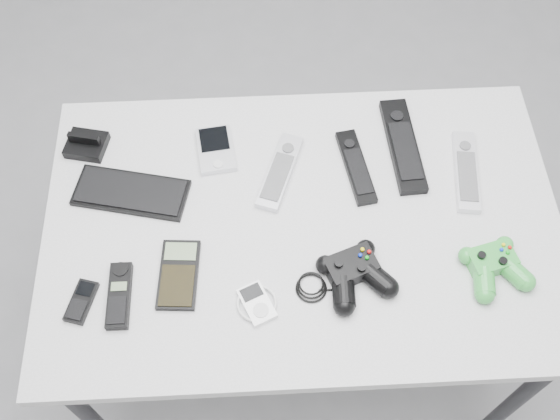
{
  "coord_description": "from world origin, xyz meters",
  "views": [
    {
      "loc": [
        -0.13,
        -0.69,
        1.97
      ],
      "look_at": [
        -0.09,
        0.03,
        0.77
      ],
      "focal_mm": 42.0,
      "sensor_mm": 36.0,
      "label": 1
    }
  ],
  "objects_px": {
    "remote_black_a": "(356,166)",
    "mp3_player": "(257,303)",
    "remote_black_b": "(403,145)",
    "controller_black": "(354,272)",
    "controller_green": "(495,265)",
    "cordless_handset": "(119,295)",
    "desk": "(302,237)",
    "remote_silver_a": "(280,171)",
    "mobile_phone": "(81,301)",
    "pda": "(216,149)",
    "pda_keyboard": "(131,192)",
    "calculator": "(179,274)",
    "remote_silver_b": "(466,171)"
  },
  "relations": [
    {
      "from": "calculator",
      "to": "controller_black",
      "type": "relative_size",
      "value": 0.64
    },
    {
      "from": "remote_silver_a",
      "to": "mp3_player",
      "type": "distance_m",
      "value": 0.32
    },
    {
      "from": "remote_black_a",
      "to": "pda_keyboard",
      "type": "bearing_deg",
      "value": 175.77
    },
    {
      "from": "remote_silver_a",
      "to": "calculator",
      "type": "bearing_deg",
      "value": -111.98
    },
    {
      "from": "remote_silver_a",
      "to": "remote_silver_b",
      "type": "distance_m",
      "value": 0.42
    },
    {
      "from": "pda_keyboard",
      "to": "controller_green",
      "type": "xyz_separation_m",
      "value": [
        0.76,
        -0.22,
        0.01
      ]
    },
    {
      "from": "pda",
      "to": "remote_silver_b",
      "type": "distance_m",
      "value": 0.57
    },
    {
      "from": "controller_green",
      "to": "pda_keyboard",
      "type": "bearing_deg",
      "value": 149.26
    },
    {
      "from": "remote_black_a",
      "to": "remote_black_b",
      "type": "xyz_separation_m",
      "value": [
        0.11,
        0.05,
        0.0
      ]
    },
    {
      "from": "pda_keyboard",
      "to": "pda",
      "type": "height_order",
      "value": "pda"
    },
    {
      "from": "controller_green",
      "to": "remote_silver_a",
      "type": "bearing_deg",
      "value": 134.29
    },
    {
      "from": "desk",
      "to": "remote_silver_a",
      "type": "xyz_separation_m",
      "value": [
        -0.04,
        0.13,
        0.08
      ]
    },
    {
      "from": "remote_silver_a",
      "to": "calculator",
      "type": "distance_m",
      "value": 0.33
    },
    {
      "from": "remote_black_a",
      "to": "calculator",
      "type": "distance_m",
      "value": 0.46
    },
    {
      "from": "remote_silver_a",
      "to": "cordless_handset",
      "type": "height_order",
      "value": "same"
    },
    {
      "from": "pda",
      "to": "remote_silver_a",
      "type": "bearing_deg",
      "value": -33.03
    },
    {
      "from": "remote_black_a",
      "to": "remote_silver_b",
      "type": "bearing_deg",
      "value": -14.83
    },
    {
      "from": "remote_black_b",
      "to": "calculator",
      "type": "distance_m",
      "value": 0.59
    },
    {
      "from": "remote_black_a",
      "to": "remote_silver_b",
      "type": "height_order",
      "value": "remote_silver_b"
    },
    {
      "from": "cordless_handset",
      "to": "calculator",
      "type": "relative_size",
      "value": 0.91
    },
    {
      "from": "mobile_phone",
      "to": "cordless_handset",
      "type": "xyz_separation_m",
      "value": [
        0.08,
        0.01,
        0.0
      ]
    },
    {
      "from": "pda",
      "to": "mp3_player",
      "type": "relative_size",
      "value": 1.45
    },
    {
      "from": "controller_green",
      "to": "mp3_player",
      "type": "bearing_deg",
      "value": 171.96
    },
    {
      "from": "remote_black_a",
      "to": "calculator",
      "type": "relative_size",
      "value": 1.28
    },
    {
      "from": "remote_black_a",
      "to": "mp3_player",
      "type": "relative_size",
      "value": 2.29
    },
    {
      "from": "pda_keyboard",
      "to": "pda",
      "type": "distance_m",
      "value": 0.21
    },
    {
      "from": "cordless_handset",
      "to": "controller_black",
      "type": "bearing_deg",
      "value": 2.77
    },
    {
      "from": "remote_silver_a",
      "to": "cordless_handset",
      "type": "xyz_separation_m",
      "value": [
        -0.34,
        -0.28,
        -0.0
      ]
    },
    {
      "from": "calculator",
      "to": "controller_green",
      "type": "height_order",
      "value": "controller_green"
    },
    {
      "from": "remote_silver_b",
      "to": "controller_green",
      "type": "xyz_separation_m",
      "value": [
        0.01,
        -0.24,
        0.01
      ]
    },
    {
      "from": "remote_black_a",
      "to": "cordless_handset",
      "type": "height_order",
      "value": "cordless_handset"
    },
    {
      "from": "remote_black_b",
      "to": "remote_silver_b",
      "type": "distance_m",
      "value": 0.15
    },
    {
      "from": "controller_black",
      "to": "remote_black_a",
      "type": "bearing_deg",
      "value": 62.53
    },
    {
      "from": "desk",
      "to": "remote_silver_b",
      "type": "distance_m",
      "value": 0.4
    },
    {
      "from": "pda",
      "to": "controller_green",
      "type": "xyz_separation_m",
      "value": [
        0.57,
        -0.33,
        0.01
      ]
    },
    {
      "from": "remote_black_a",
      "to": "mp3_player",
      "type": "height_order",
      "value": "remote_black_a"
    },
    {
      "from": "calculator",
      "to": "mp3_player",
      "type": "distance_m",
      "value": 0.17
    },
    {
      "from": "remote_silver_b",
      "to": "controller_black",
      "type": "height_order",
      "value": "controller_black"
    },
    {
      "from": "desk",
      "to": "mp3_player",
      "type": "relative_size",
      "value": 12.95
    },
    {
      "from": "remote_black_b",
      "to": "desk",
      "type": "bearing_deg",
      "value": -145.58
    },
    {
      "from": "pda",
      "to": "mobile_phone",
      "type": "height_order",
      "value": "pda"
    },
    {
      "from": "remote_black_a",
      "to": "mp3_player",
      "type": "bearing_deg",
      "value": -135.33
    },
    {
      "from": "controller_black",
      "to": "controller_green",
      "type": "xyz_separation_m",
      "value": [
        0.29,
        0.0,
        -0.0
      ]
    },
    {
      "from": "remote_black_a",
      "to": "remote_silver_b",
      "type": "relative_size",
      "value": 0.93
    },
    {
      "from": "pda",
      "to": "mobile_phone",
      "type": "xyz_separation_m",
      "value": [
        -0.27,
        -0.36,
        -0.0
      ]
    },
    {
      "from": "controller_green",
      "to": "remote_black_b",
      "type": "bearing_deg",
      "value": 99.41
    },
    {
      "from": "remote_black_b",
      "to": "mp3_player",
      "type": "height_order",
      "value": "remote_black_b"
    },
    {
      "from": "remote_black_a",
      "to": "calculator",
      "type": "bearing_deg",
      "value": -156.8
    },
    {
      "from": "desk",
      "to": "controller_green",
      "type": "xyz_separation_m",
      "value": [
        0.38,
        -0.13,
        0.09
      ]
    },
    {
      "from": "remote_black_a",
      "to": "cordless_handset",
      "type": "xyz_separation_m",
      "value": [
        -0.51,
        -0.29,
        0.0
      ]
    }
  ]
}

